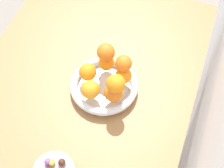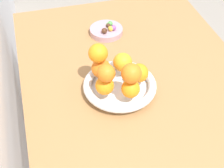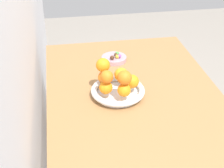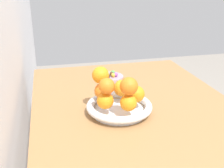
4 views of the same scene
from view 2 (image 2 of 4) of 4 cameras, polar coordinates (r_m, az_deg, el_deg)
name	(u,v)px [view 2 (image 2 of 4)]	position (r m, az deg, el deg)	size (l,w,h in m)	color
dining_table	(138,102)	(1.19, 4.40, -2.92)	(1.10, 0.76, 0.74)	#9E7042
fruit_bowl	(120,86)	(1.08, 1.30, -0.40)	(0.23, 0.23, 0.04)	silver
candy_dish	(106,31)	(1.35, -0.97, 8.83)	(0.13, 0.13, 0.02)	#B28C99
orange_0	(131,89)	(1.01, 3.10, -0.78)	(0.06, 0.06, 0.06)	orange
orange_1	(139,73)	(1.06, 4.50, 1.84)	(0.06, 0.06, 0.06)	orange
orange_2	(123,62)	(1.10, 1.78, 3.64)	(0.06, 0.06, 0.06)	orange
orange_3	(101,68)	(1.07, -1.81, 2.61)	(0.06, 0.06, 0.06)	orange
orange_4	(105,86)	(1.02, -1.23, -0.27)	(0.06, 0.06, 0.06)	orange
orange_5	(106,73)	(0.98, -0.97, 1.82)	(0.05, 0.05, 0.05)	orange
orange_6	(98,53)	(1.03, -2.32, 5.14)	(0.06, 0.06, 0.06)	orange
orange_7	(131,73)	(0.97, 3.24, 1.77)	(0.06, 0.06, 0.06)	orange
candy_ball_0	(110,28)	(1.32, -0.26, 9.22)	(0.02, 0.02, 0.02)	gold
candy_ball_1	(104,31)	(1.31, -1.29, 8.82)	(0.02, 0.02, 0.02)	#472819
candy_ball_2	(111,29)	(1.32, -0.21, 9.18)	(0.02, 0.02, 0.02)	gold
candy_ball_3	(110,24)	(1.35, -0.32, 9.99)	(0.02, 0.02, 0.02)	#4C9947
candy_ball_4	(108,25)	(1.35, -0.65, 9.86)	(0.02, 0.02, 0.02)	#4C9947
candy_ball_5	(109,25)	(1.34, -0.59, 9.70)	(0.02, 0.02, 0.02)	#472819
candy_ball_6	(113,28)	(1.33, 0.24, 9.34)	(0.02, 0.02, 0.02)	#8C4C99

